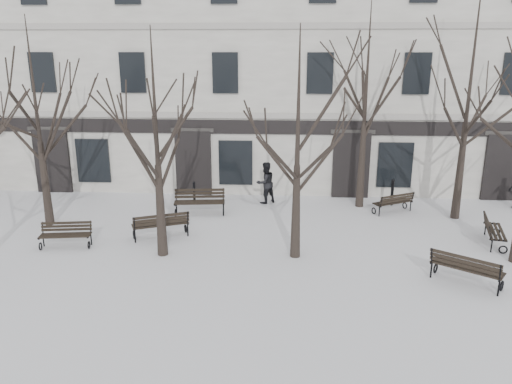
# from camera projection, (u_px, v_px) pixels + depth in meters

# --- Properties ---
(ground) EXTENTS (100.00, 100.00, 0.00)m
(ground) POSITION_uv_depth(u_px,v_px,m) (262.00, 271.00, 14.93)
(ground) COLOR silver
(ground) RESTS_ON ground
(building) EXTENTS (40.40, 10.20, 11.40)m
(building) POSITION_uv_depth(u_px,v_px,m) (275.00, 66.00, 25.80)
(building) COLOR silver
(building) RESTS_ON ground
(tree_1) EXTENTS (4.95, 4.95, 7.08)m
(tree_1) POSITION_uv_depth(u_px,v_px,m) (155.00, 118.00, 14.91)
(tree_1) COLOR black
(tree_1) RESTS_ON ground
(tree_2) EXTENTS (4.98, 4.98, 7.12)m
(tree_2) POSITION_uv_depth(u_px,v_px,m) (298.00, 118.00, 14.77)
(tree_2) COLOR black
(tree_2) RESTS_ON ground
(tree_4) EXTENTS (5.28, 5.28, 7.54)m
(tree_4) POSITION_uv_depth(u_px,v_px,m) (35.00, 99.00, 17.60)
(tree_4) COLOR black
(tree_4) RESTS_ON ground
(tree_5) EXTENTS (5.76, 5.76, 8.23)m
(tree_5) POSITION_uv_depth(u_px,v_px,m) (367.00, 82.00, 19.60)
(tree_5) COLOR black
(tree_5) RESTS_ON ground
(tree_6) EXTENTS (6.28, 6.28, 8.97)m
(tree_6) POSITION_uv_depth(u_px,v_px,m) (472.00, 71.00, 18.04)
(tree_6) COLOR black
(tree_6) RESTS_ON ground
(bench_0) EXTENTS (1.72, 0.83, 0.84)m
(bench_0) POSITION_uv_depth(u_px,v_px,m) (66.00, 234.00, 16.66)
(bench_0) COLOR black
(bench_0) RESTS_ON ground
(bench_1) EXTENTS (2.02, 1.39, 0.97)m
(bench_1) POSITION_uv_depth(u_px,v_px,m) (161.00, 224.00, 17.38)
(bench_1) COLOR black
(bench_1) RESTS_ON ground
(bench_2) EXTENTS (1.95, 1.65, 0.97)m
(bench_2) POSITION_uv_depth(u_px,v_px,m) (466.00, 268.00, 13.95)
(bench_2) COLOR black
(bench_2) RESTS_ON ground
(bench_3) EXTENTS (2.06, 0.95, 1.01)m
(bench_3) POSITION_uv_depth(u_px,v_px,m) (200.00, 201.00, 19.91)
(bench_3) COLOR black
(bench_3) RESTS_ON ground
(bench_4) EXTENTS (1.74, 1.32, 0.85)m
(bench_4) POSITION_uv_depth(u_px,v_px,m) (394.00, 202.00, 20.07)
(bench_4) COLOR black
(bench_4) RESTS_ON ground
(bench_5) EXTENTS (1.04, 1.86, 0.89)m
(bench_5) POSITION_uv_depth(u_px,v_px,m) (493.00, 230.00, 16.92)
(bench_5) COLOR black
(bench_5) RESTS_ON ground
(bollard_a) EXTENTS (0.13, 0.13, 0.97)m
(bollard_a) POSITION_uv_depth(u_px,v_px,m) (194.00, 192.00, 21.27)
(bollard_a) COLOR black
(bollard_a) RESTS_ON ground
(bollard_b) EXTENTS (0.15, 0.15, 1.13)m
(bollard_b) POSITION_uv_depth(u_px,v_px,m) (392.00, 191.00, 21.02)
(bollard_b) COLOR black
(bollard_b) RESTS_ON ground
(pedestrian_b) EXTENTS (1.10, 1.06, 1.79)m
(pedestrian_b) POSITION_uv_depth(u_px,v_px,m) (265.00, 203.00, 21.50)
(pedestrian_b) COLOR black
(pedestrian_b) RESTS_ON ground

